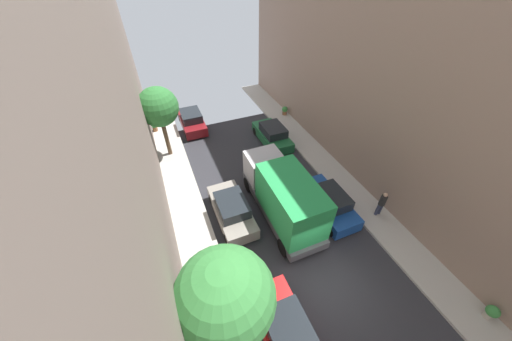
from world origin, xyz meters
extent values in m
plane|color=#2D2D33|center=(0.00, 0.00, 0.00)|extent=(32.00, 32.00, 0.00)
cube|color=#B7B2A8|center=(-5.00, 0.00, 0.07)|extent=(2.00, 44.00, 0.15)
cube|color=#B7B2A8|center=(5.00, 0.00, 0.07)|extent=(2.00, 44.00, 0.15)
cube|color=red|center=(-2.70, -1.41, 0.55)|extent=(1.76, 4.20, 0.76)
cube|color=#1E2328|center=(-2.70, -1.56, 1.25)|extent=(1.56, 2.10, 0.64)
cylinder|color=black|center=(-3.48, 0.14, 0.32)|extent=(0.22, 0.64, 0.64)
cylinder|color=black|center=(-1.92, 0.14, 0.32)|extent=(0.22, 0.64, 0.64)
cube|color=gray|center=(-2.70, 5.38, 0.55)|extent=(1.76, 4.20, 0.76)
cube|color=#1E2328|center=(-2.70, 5.23, 1.25)|extent=(1.56, 2.10, 0.64)
cylinder|color=black|center=(-3.48, 6.93, 0.32)|extent=(0.22, 0.64, 0.64)
cylinder|color=black|center=(-1.92, 6.93, 0.32)|extent=(0.22, 0.64, 0.64)
cylinder|color=black|center=(-3.48, 3.83, 0.32)|extent=(0.22, 0.64, 0.64)
cylinder|color=black|center=(-1.92, 3.83, 0.32)|extent=(0.22, 0.64, 0.64)
cube|color=maroon|center=(-2.70, 16.06, 0.55)|extent=(1.76, 4.20, 0.76)
cube|color=#1E2328|center=(-2.70, 15.91, 1.25)|extent=(1.56, 2.10, 0.64)
cylinder|color=black|center=(-3.48, 17.61, 0.32)|extent=(0.22, 0.64, 0.64)
cylinder|color=black|center=(-1.92, 17.61, 0.32)|extent=(0.22, 0.64, 0.64)
cylinder|color=black|center=(-3.48, 14.51, 0.32)|extent=(0.22, 0.64, 0.64)
cylinder|color=black|center=(-1.92, 14.51, 0.32)|extent=(0.22, 0.64, 0.64)
cube|color=#194799|center=(2.70, 3.73, 0.55)|extent=(1.76, 4.20, 0.76)
cube|color=#1E2328|center=(2.70, 3.58, 1.25)|extent=(1.56, 2.10, 0.64)
cylinder|color=black|center=(1.92, 5.28, 0.32)|extent=(0.22, 0.64, 0.64)
cylinder|color=black|center=(3.48, 5.28, 0.32)|extent=(0.22, 0.64, 0.64)
cylinder|color=black|center=(1.92, 2.18, 0.32)|extent=(0.22, 0.64, 0.64)
cylinder|color=black|center=(3.48, 2.18, 0.32)|extent=(0.22, 0.64, 0.64)
cube|color=#1E6638|center=(2.70, 11.43, 0.55)|extent=(1.76, 4.20, 0.76)
cube|color=#1E2328|center=(2.70, 11.28, 1.25)|extent=(1.56, 2.10, 0.64)
cylinder|color=black|center=(1.92, 12.98, 0.32)|extent=(0.22, 0.64, 0.64)
cylinder|color=black|center=(3.48, 12.98, 0.32)|extent=(0.22, 0.64, 0.64)
cylinder|color=black|center=(1.92, 9.88, 0.32)|extent=(0.22, 0.64, 0.64)
cylinder|color=black|center=(3.48, 9.88, 0.32)|extent=(0.22, 0.64, 0.64)
cube|color=#4C4C51|center=(0.00, 4.55, 0.73)|extent=(2.20, 6.60, 0.50)
cube|color=#B7B7BC|center=(0.00, 6.95, 1.83)|extent=(2.10, 1.80, 1.70)
cube|color=green|center=(0.00, 3.55, 2.18)|extent=(2.24, 4.20, 2.40)
cylinder|color=black|center=(-0.98, 7.15, 0.48)|extent=(0.30, 0.96, 0.96)
cylinder|color=black|center=(0.98, 7.15, 0.48)|extent=(0.30, 0.96, 0.96)
cylinder|color=black|center=(-0.98, 2.15, 0.48)|extent=(0.30, 0.96, 0.96)
cylinder|color=black|center=(0.98, 2.15, 0.48)|extent=(0.30, 0.96, 0.96)
cylinder|color=#2D334C|center=(5.12, 2.26, 0.56)|extent=(0.18, 0.18, 0.82)
cylinder|color=#2D334C|center=(5.34, 2.26, 0.56)|extent=(0.18, 0.18, 0.82)
cylinder|color=#262626|center=(5.23, 2.26, 1.29)|extent=(0.36, 0.36, 0.64)
sphere|color=tan|center=(5.23, 2.26, 1.75)|extent=(0.24, 0.24, 0.24)
cylinder|color=brown|center=(-4.76, -0.87, 1.77)|extent=(0.32, 0.32, 3.25)
sphere|color=#38843D|center=(-4.76, -0.87, 4.53)|extent=(3.02, 3.02, 3.02)
cylinder|color=brown|center=(-5.08, 12.84, 1.58)|extent=(0.29, 0.29, 2.86)
sphere|color=#2D7233|center=(-5.08, 12.84, 4.00)|extent=(2.65, 2.65, 2.65)
cylinder|color=brown|center=(5.57, 14.83, 0.31)|extent=(0.40, 0.40, 0.32)
sphere|color=#38843D|center=(5.57, 14.83, 0.67)|extent=(0.52, 0.52, 0.52)
cylinder|color=brown|center=(-5.75, 16.54, 0.33)|extent=(0.41, 0.41, 0.35)
sphere|color=#38843D|center=(-5.75, 16.54, 0.69)|extent=(0.46, 0.46, 0.46)
cylinder|color=#B2A899|center=(5.60, -3.99, 0.30)|extent=(0.34, 0.34, 0.30)
sphere|color=#38843D|center=(5.60, -3.99, 0.65)|extent=(0.51, 0.51, 0.51)
cylinder|color=#26723F|center=(-4.60, -1.54, 2.62)|extent=(0.16, 0.16, 4.94)
sphere|color=white|center=(-4.60, -1.54, 5.31)|extent=(0.44, 0.44, 0.44)
camera|label=1|loc=(-5.20, -4.30, 12.30)|focal=18.56mm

